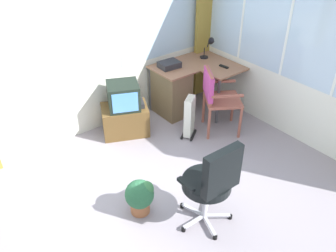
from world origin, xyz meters
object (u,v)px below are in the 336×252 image
(paper_tray, at_px, (169,65))
(wooden_armchair, at_px, (215,93))
(office_chair, at_px, (213,180))
(space_heater, at_px, (190,116))
(potted_plant, at_px, (140,195))
(tv_on_stand, at_px, (125,112))
(desk, at_px, (174,89))
(tv_remote, at_px, (224,67))
(desk_lamp, at_px, (211,45))

(paper_tray, bearing_deg, wooden_armchair, -78.90)
(office_chair, bearing_deg, wooden_armchair, 45.14)
(space_heater, xyz_separation_m, potted_plant, (-1.38, -0.80, -0.08))
(office_chair, bearing_deg, potted_plant, 128.96)
(tv_on_stand, xyz_separation_m, space_heater, (0.69, -0.61, -0.04))
(desk, bearing_deg, office_chair, -119.51)
(tv_remote, distance_m, office_chair, 2.36)
(tv_remote, distance_m, space_heater, 0.97)
(wooden_armchair, xyz_separation_m, tv_on_stand, (-1.03, 0.72, -0.26))
(wooden_armchair, height_order, office_chair, office_chair)
(potted_plant, bearing_deg, tv_on_stand, 63.69)
(paper_tray, xyz_separation_m, tv_on_stand, (-0.87, -0.10, -0.45))
(desk_lamp, xyz_separation_m, paper_tray, (-0.74, 0.10, -0.16))
(desk, bearing_deg, tv_remote, -34.63)
(tv_on_stand, xyz_separation_m, potted_plant, (-0.70, -1.41, -0.11))
(tv_on_stand, relative_size, space_heater, 1.28)
(desk_lamp, distance_m, space_heater, 1.28)
(desk_lamp, height_order, tv_remote, desk_lamp)
(wooden_armchair, distance_m, space_heater, 0.47)
(tv_on_stand, bearing_deg, wooden_armchair, -35.06)
(office_chair, distance_m, tv_on_stand, 2.02)
(tv_remote, relative_size, wooden_armchair, 0.16)
(paper_tray, distance_m, potted_plant, 2.24)
(potted_plant, bearing_deg, office_chair, -51.04)
(wooden_armchair, bearing_deg, desk, 99.32)
(desk, bearing_deg, potted_plant, -138.34)
(paper_tray, height_order, office_chair, office_chair)
(wooden_armchair, bearing_deg, tv_remote, 33.79)
(tv_on_stand, relative_size, potted_plant, 1.90)
(paper_tray, relative_size, office_chair, 0.29)
(desk_lamp, bearing_deg, wooden_armchair, -128.55)
(tv_on_stand, bearing_deg, desk_lamp, -0.04)
(desk_lamp, relative_size, paper_tray, 1.09)
(tv_remote, distance_m, tv_on_stand, 1.62)
(tv_remote, relative_size, office_chair, 0.15)
(desk, xyz_separation_m, paper_tray, (-0.04, 0.08, 0.39))
(desk, xyz_separation_m, potted_plant, (-1.60, -1.43, -0.17))
(desk, relative_size, tv_on_stand, 1.49)
(desk, xyz_separation_m, wooden_armchair, (0.12, -0.74, 0.21))
(desk, relative_size, paper_tray, 3.89)
(tv_remote, xyz_separation_m, space_heater, (-0.83, -0.21, -0.45))
(tv_on_stand, height_order, potted_plant, tv_on_stand)
(paper_tray, xyz_separation_m, space_heater, (-0.18, -0.70, -0.48))
(desk, relative_size, desk_lamp, 3.58)
(office_chair, height_order, space_heater, office_chair)
(tv_remote, bearing_deg, desk_lamp, 69.85)
(space_heater, bearing_deg, desk_lamp, 33.39)
(desk, distance_m, wooden_armchair, 0.78)
(tv_remote, height_order, space_heater, tv_remote)
(desk_lamp, distance_m, tv_remote, 0.45)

